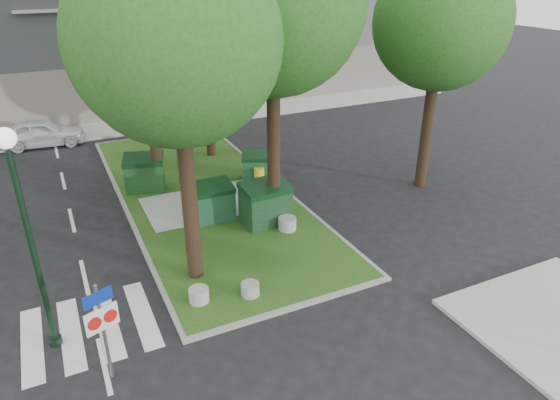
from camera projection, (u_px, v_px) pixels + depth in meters
ground at (278, 312)px, 13.41m from camera, size 120.00×120.00×0.00m
median_island at (204, 194)px, 20.07m from camera, size 6.00×16.00×0.12m
median_kerb at (204, 194)px, 20.08m from camera, size 6.30×16.30×0.10m
sidewalk_corner at (558, 318)px, 13.08m from camera, size 5.00×4.00×0.12m
building_sidewalk at (138, 125)px, 28.40m from camera, size 42.00×3.00×0.12m
zebra_crossing at (125, 318)px, 13.16m from camera, size 5.00×3.00×0.01m
tree_median_near_left at (177, 18)px, 11.76m from camera, size 5.20×5.20×10.53m
tree_median_mid at (142, 10)px, 17.37m from camera, size 4.80×4.80×9.99m
tree_street_right at (444, 8)px, 18.03m from camera, size 5.00×5.00×10.06m
dumpster_a at (145, 173)px, 20.04m from camera, size 1.81×1.50×1.45m
dumpster_b at (212, 202)px, 17.72m from camera, size 1.52×1.08×1.39m
dumpster_c at (265, 204)px, 17.44m from camera, size 1.73×1.27×1.54m
dumpster_d at (258, 167)px, 20.96m from camera, size 1.57×1.38×1.22m
bollard_left at (199, 295)px, 13.57m from camera, size 0.55×0.55×0.39m
bollard_right at (287, 224)px, 17.20m from camera, size 0.62×0.62×0.44m
bollard_mid at (250, 289)px, 13.84m from camera, size 0.51×0.51×0.37m
litter_bin at (259, 176)px, 20.59m from camera, size 0.42×0.42×0.73m
street_lamp at (25, 219)px, 10.79m from camera, size 0.44×0.44×5.54m
traffic_sign_pole at (102, 320)px, 10.63m from camera, size 0.72×0.30×2.51m
car_white at (41, 133)px, 25.10m from camera, size 4.24×2.02×1.40m
car_silver at (192, 104)px, 30.32m from camera, size 4.02×1.42×1.32m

